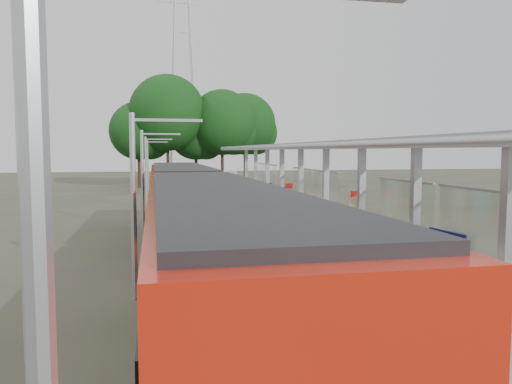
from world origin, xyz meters
TOP-DOWN VIEW (x-y plane):
  - trackbed at (-4.50, 20.00)m, footprint 3.00×70.00m
  - platform at (0.00, 20.00)m, footprint 6.00×50.00m
  - tactile_strip at (-2.55, 20.00)m, footprint 0.60×50.00m
  - end_fence at (0.00, 44.95)m, footprint 6.00×0.10m
  - train at (-4.50, 9.19)m, footprint 2.74×27.60m
  - canopy at (1.61, 16.19)m, footprint 3.27×38.00m
  - pylon at (-1.00, 73.00)m, footprint 8.00×4.00m
  - tree_cluster at (-0.63, 52.65)m, footprint 20.41×12.05m
  - catenary_masts at (-6.22, 19.00)m, footprint 2.08×48.16m
  - bench_near at (2.61, 5.07)m, footprint 0.63×1.56m
  - bench_mid at (2.61, 22.99)m, footprint 0.91×1.59m
  - bench_far at (2.62, 28.59)m, footprint 0.93×1.49m
  - info_pillar_near at (1.97, 10.56)m, footprint 0.40×0.40m
  - info_pillar_far at (0.77, 15.87)m, footprint 0.39×0.39m
  - litter_bin at (1.70, 12.30)m, footprint 0.45×0.45m

SIDE VIEW (x-z plane):
  - trackbed at x=-4.50m, z-range 0.00..0.24m
  - platform at x=0.00m, z-range 0.00..1.00m
  - tactile_strip at x=-2.55m, z-range 1.00..1.02m
  - litter_bin at x=1.70m, z-range 1.00..1.91m
  - bench_far at x=2.62m, z-range 1.03..2.00m
  - bench_near at x=2.61m, z-range 1.03..2.06m
  - bench_mid at x=2.61m, z-range 1.03..2.07m
  - end_fence at x=0.00m, z-range 1.00..2.20m
  - info_pillar_far at x=0.77m, z-range 0.88..2.62m
  - info_pillar_near at x=1.97m, z-range 0.88..2.65m
  - train at x=-4.50m, z-range 0.24..3.86m
  - catenary_masts at x=-6.22m, z-range 0.21..5.61m
  - canopy at x=1.61m, z-range 2.37..6.03m
  - tree_cluster at x=-0.63m, z-range 1.15..14.28m
  - pylon at x=-1.00m, z-range 0.00..38.00m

